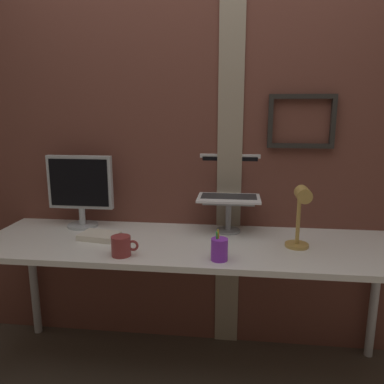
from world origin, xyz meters
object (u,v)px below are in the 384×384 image
(pen_cup, at_px, (219,249))
(coffee_mug, at_px, (122,246))
(laptop, at_px, (229,185))
(desk_lamp, at_px, (301,211))
(monitor, at_px, (80,186))

(pen_cup, distance_m, coffee_mug, 0.47)
(laptop, distance_m, coffee_mug, 0.73)
(desk_lamp, relative_size, coffee_mug, 2.49)
(coffee_mug, bearing_deg, monitor, 131.34)
(laptop, relative_size, pen_cup, 2.38)
(desk_lamp, height_order, pen_cup, desk_lamp)
(monitor, bearing_deg, laptop, 4.98)
(monitor, xyz_separation_m, pen_cup, (0.84, -0.42, -0.19))
(laptop, bearing_deg, desk_lamp, -43.05)
(monitor, relative_size, coffee_mug, 3.22)
(laptop, bearing_deg, pen_cup, -93.59)
(desk_lamp, relative_size, pen_cup, 2.23)
(laptop, relative_size, desk_lamp, 1.07)
(laptop, height_order, desk_lamp, laptop)
(laptop, distance_m, pen_cup, 0.54)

